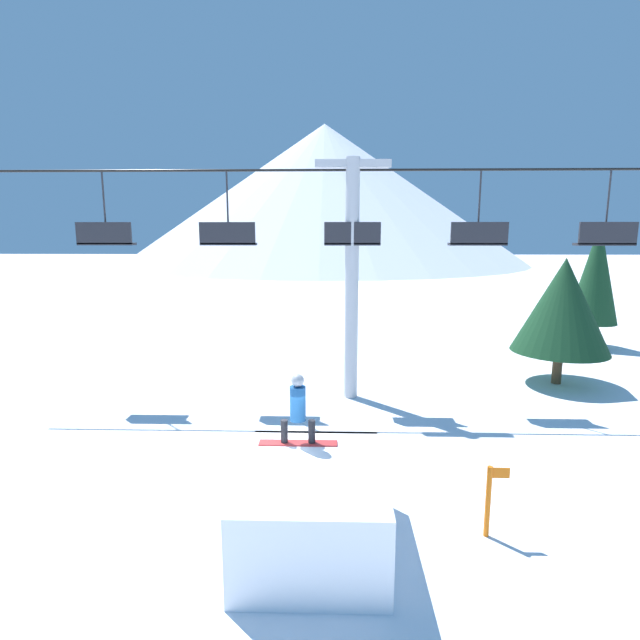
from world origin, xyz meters
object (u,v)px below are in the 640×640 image
(snowboarder, at_px, (298,409))
(pine_tree_near, at_px, (563,306))
(snow_ramp, at_px, (313,507))
(trail_marker, at_px, (489,499))

(snowboarder, distance_m, pine_tree_near, 12.68)
(snow_ramp, height_order, trail_marker, snow_ramp)
(trail_marker, bearing_deg, pine_tree_near, 60.49)
(snow_ramp, relative_size, trail_marker, 2.35)
(pine_tree_near, bearing_deg, trail_marker, -119.51)
(snow_ramp, relative_size, snowboarder, 2.12)
(snowboarder, distance_m, trail_marker, 3.89)
(snow_ramp, distance_m, trail_marker, 3.24)
(snowboarder, height_order, pine_tree_near, pine_tree_near)
(snowboarder, height_order, trail_marker, snowboarder)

